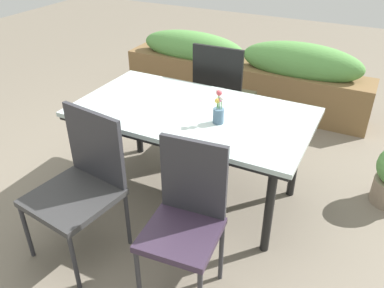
# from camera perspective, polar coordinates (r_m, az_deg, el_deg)

# --- Properties ---
(ground_plane) EXTENTS (12.00, 12.00, 0.00)m
(ground_plane) POSITION_cam_1_polar(r_m,az_deg,el_deg) (3.28, -1.37, -6.36)
(ground_plane) COLOR #756B5B
(dining_table) EXTENTS (1.69, 0.93, 0.74)m
(dining_table) POSITION_cam_1_polar(r_m,az_deg,el_deg) (2.87, 0.00, 3.74)
(dining_table) COLOR #B2C6C1
(dining_table) RESTS_ON ground
(chair_far_side) EXTENTS (0.48, 0.48, 1.00)m
(chair_far_side) POSITION_cam_1_polar(r_m,az_deg,el_deg) (3.62, 4.31, 7.45)
(chair_far_side) COLOR black
(chair_far_side) RESTS_ON ground
(chair_near_left) EXTENTS (0.56, 0.56, 0.95)m
(chair_near_left) POSITION_cam_1_polar(r_m,az_deg,el_deg) (2.58, -15.57, -4.99)
(chair_near_left) COLOR #333334
(chair_near_left) RESTS_ON ground
(chair_near_right) EXTENTS (0.44, 0.44, 0.96)m
(chair_near_right) POSITION_cam_1_polar(r_m,az_deg,el_deg) (2.20, -0.85, -10.12)
(chair_near_right) COLOR #34273A
(chair_near_right) RESTS_ON ground
(flower_vase) EXTENTS (0.07, 0.07, 0.24)m
(flower_vase) POSITION_cam_1_polar(r_m,az_deg,el_deg) (2.64, 3.84, 4.73)
(flower_vase) COLOR slate
(flower_vase) RESTS_ON dining_table
(planter_box) EXTENTS (2.79, 0.42, 0.80)m
(planter_box) POSITION_cam_1_polar(r_m,az_deg,el_deg) (4.55, 7.42, 10.10)
(planter_box) COLOR brown
(planter_box) RESTS_ON ground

